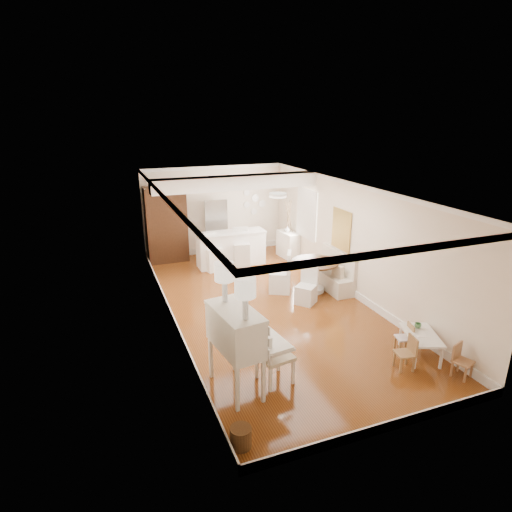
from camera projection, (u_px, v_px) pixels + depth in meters
room at (264, 222)px, 9.80m from camera, size 9.00×9.04×2.82m
secretary_bureau at (236, 350)px, 6.90m from camera, size 1.28×1.30×1.45m
gustavian_armchair at (275, 355)px, 7.18m from camera, size 0.66×0.66×1.00m
wicker_basket at (241, 437)px, 5.85m from camera, size 0.38×0.38×0.30m
kids_table at (420, 345)px, 8.00m from camera, size 0.86×1.07×0.46m
kids_chair_a at (405, 353)px, 7.58m from camera, size 0.36×0.36×0.64m
kids_chair_b at (404, 338)px, 8.17m from camera, size 0.34×0.34×0.57m
kids_chair_c at (463, 361)px, 7.35m from camera, size 0.38×0.38×0.62m
banquette at (331, 270)px, 11.10m from camera, size 0.52×1.60×0.98m
dining_table at (314, 276)px, 10.89m from camera, size 1.31×1.31×0.81m
slip_chair_near at (306, 286)px, 10.18m from camera, size 0.62×0.61×0.90m
slip_chair_far at (280, 272)px, 10.84m from camera, size 0.70×0.69×1.06m
breakfast_counter at (231, 249)px, 12.75m from camera, size 2.05×0.65×1.03m
bar_stool_left at (212, 252)px, 12.30m from camera, size 0.52×0.52×1.09m
bar_stool_right at (241, 248)px, 12.61m from camera, size 0.54×0.54×1.16m
pantry_cabinet at (166, 225)px, 12.92m from camera, size 1.20×0.60×2.30m
fridge at (227, 227)px, 13.62m from camera, size 0.75×0.65×1.80m
sideboard at (288, 245)px, 13.48m from camera, size 0.46×0.89×0.82m
pencil_cup at (418, 326)px, 8.15m from camera, size 0.14×0.14×0.10m
branch_vase at (287, 229)px, 13.36m from camera, size 0.18×0.18×0.18m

